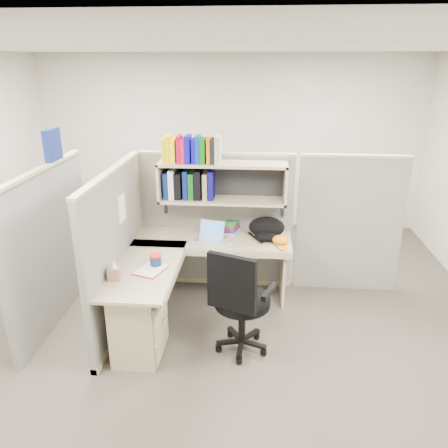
# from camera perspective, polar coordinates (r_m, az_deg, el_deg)

# --- Properties ---
(ground) EXTENTS (6.00, 6.00, 0.00)m
(ground) POSITION_cam_1_polar(r_m,az_deg,el_deg) (4.72, -2.16, -12.74)
(ground) COLOR #332E27
(ground) RESTS_ON ground
(room_shell) EXTENTS (6.00, 6.00, 6.00)m
(room_shell) POSITION_cam_1_polar(r_m,az_deg,el_deg) (4.06, -2.47, 6.70)
(room_shell) COLOR #B1AC9F
(room_shell) RESTS_ON ground
(cubicle) EXTENTS (3.79, 1.84, 1.95)m
(cubicle) POSITION_cam_1_polar(r_m,az_deg,el_deg) (4.76, -6.06, -0.25)
(cubicle) COLOR slate
(cubicle) RESTS_ON ground
(desk) EXTENTS (1.74, 1.75, 0.73)m
(desk) POSITION_cam_1_polar(r_m,az_deg,el_deg) (4.31, -8.16, -9.60)
(desk) COLOR tan
(desk) RESTS_ON ground
(laptop) EXTENTS (0.35, 0.35, 0.20)m
(laptop) POSITION_cam_1_polar(r_m,az_deg,el_deg) (4.78, -1.99, -1.02)
(laptop) COLOR silver
(laptop) RESTS_ON desk
(backpack) EXTENTS (0.45, 0.37, 0.24)m
(backpack) POSITION_cam_1_polar(r_m,az_deg,el_deg) (4.84, 5.60, -0.64)
(backpack) COLOR black
(backpack) RESTS_ON desk
(orange_cap) EXTENTS (0.21, 0.23, 0.09)m
(orange_cap) POSITION_cam_1_polar(r_m,az_deg,el_deg) (4.74, 7.36, -2.08)
(orange_cap) COLOR orange
(orange_cap) RESTS_ON desk
(snack_canister) EXTENTS (0.12, 0.12, 0.11)m
(snack_canister) POSITION_cam_1_polar(r_m,az_deg,el_deg) (4.28, -8.92, -4.62)
(snack_canister) COLOR navy
(snack_canister) RESTS_ON desk
(tissue_box) EXTENTS (0.12, 0.12, 0.18)m
(tissue_box) POSITION_cam_1_polar(r_m,az_deg,el_deg) (4.09, -14.16, -5.85)
(tissue_box) COLOR #9F765A
(tissue_box) RESTS_ON desk
(mouse) EXTENTS (0.09, 0.07, 0.03)m
(mouse) POSITION_cam_1_polar(r_m,az_deg,el_deg) (4.65, 0.92, -2.79)
(mouse) COLOR #8698BE
(mouse) RESTS_ON desk
(paper_cup) EXTENTS (0.09, 0.09, 0.11)m
(paper_cup) POSITION_cam_1_polar(r_m,az_deg,el_deg) (5.01, -1.92, -0.51)
(paper_cup) COLOR silver
(paper_cup) RESTS_ON desk
(book_stack) EXTENTS (0.23, 0.27, 0.11)m
(book_stack) POSITION_cam_1_polar(r_m,az_deg,el_deg) (5.03, 0.80, -0.43)
(book_stack) COLOR gray
(book_stack) RESTS_ON desk
(loose_paper) EXTENTS (0.31, 0.36, 0.00)m
(loose_paper) POSITION_cam_1_polar(r_m,az_deg,el_deg) (4.23, -9.48, -5.81)
(loose_paper) COLOR white
(loose_paper) RESTS_ON desk
(task_chair) EXTENTS (0.62, 0.58, 1.08)m
(task_chair) POSITION_cam_1_polar(r_m,az_deg,el_deg) (4.10, 2.11, -12.07)
(task_chair) COLOR black
(task_chair) RESTS_ON ground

